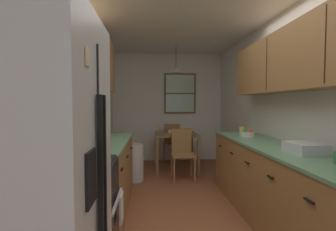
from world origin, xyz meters
TOP-DOWN VIEW (x-y plane):
  - ground_plane at (0.00, 1.00)m, footprint 12.00×12.00m
  - wall_left at (-1.35, 1.00)m, footprint 0.10×9.00m
  - wall_right at (1.35, 1.00)m, footprint 0.10×9.00m
  - wall_back at (0.00, 3.65)m, footprint 4.40×0.10m
  - ceiling_slab at (0.00, 1.00)m, footprint 4.40×9.00m
  - refrigerator at (-0.97, -1.19)m, footprint 0.69×0.73m
  - stove_range at (-0.99, -0.48)m, footprint 0.66×0.65m
  - microwave_over_range at (-1.11, -0.48)m, footprint 0.39×0.64m
  - counter_left at (-1.00, 0.78)m, footprint 0.64×1.86m
  - upper_cabinets_left at (-1.14, 0.73)m, footprint 0.33×1.94m
  - counter_right at (1.00, 0.08)m, footprint 0.64×3.34m
  - upper_cabinets_right at (1.14, 0.03)m, footprint 0.33×3.02m
  - dining_table at (0.12, 2.74)m, footprint 0.86×0.89m
  - dining_chair_near at (0.17, 2.09)m, footprint 0.41×0.41m
  - dining_chair_far at (0.10, 3.40)m, footprint 0.45×0.45m
  - pendant_light at (0.12, 2.74)m, footprint 0.30×0.30m
  - back_window at (0.30, 3.58)m, footprint 0.75×0.05m
  - trash_bin at (-0.70, 2.03)m, footprint 0.34×0.34m
  - storage_canister at (-1.00, 0.04)m, footprint 0.12×0.12m
  - dish_towel at (-0.64, -0.31)m, footprint 0.02×0.16m
  - mug_spare at (1.01, 1.38)m, footprint 0.12×0.09m
  - fruit_bowl at (0.98, 1.09)m, footprint 0.22×0.22m
  - dish_rack at (1.05, -0.13)m, footprint 0.28×0.34m
  - table_serving_bowl at (0.04, 2.83)m, footprint 0.17×0.17m

SIDE VIEW (x-z plane):
  - ground_plane at x=0.00m, z-range 0.00..0.00m
  - trash_bin at x=-0.70m, z-range 0.00..0.64m
  - counter_right at x=1.00m, z-range 0.00..0.90m
  - counter_left at x=-1.00m, z-range 0.00..0.90m
  - stove_range at x=-0.99m, z-range -0.08..1.02m
  - dish_towel at x=-0.64m, z-range 0.38..0.62m
  - dining_chair_near at x=0.17m, z-range 0.05..0.95m
  - dining_chair_far at x=0.10m, z-range 0.05..0.95m
  - dining_table at x=0.12m, z-range 0.26..1.01m
  - table_serving_bowl at x=0.04m, z-range 0.75..0.81m
  - refrigerator at x=-0.97m, z-range 0.00..1.78m
  - fruit_bowl at x=0.98m, z-range 0.89..0.98m
  - dish_rack at x=1.05m, z-range 0.90..1.00m
  - mug_spare at x=1.01m, z-range 0.90..1.01m
  - storage_canister at x=-1.00m, z-range 0.90..1.10m
  - wall_left at x=-1.35m, z-range 0.00..2.55m
  - wall_right at x=1.35m, z-range 0.00..2.55m
  - wall_back at x=0.00m, z-range 0.00..2.55m
  - back_window at x=0.30m, z-range 1.13..2.08m
  - microwave_over_range at x=-1.11m, z-range 1.53..1.87m
  - upper_cabinets_right at x=1.14m, z-range 1.50..2.17m
  - upper_cabinets_left at x=-1.14m, z-range 1.55..2.30m
  - pendant_light at x=0.12m, z-range 1.76..2.32m
  - ceiling_slab at x=0.00m, z-range 2.55..2.63m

